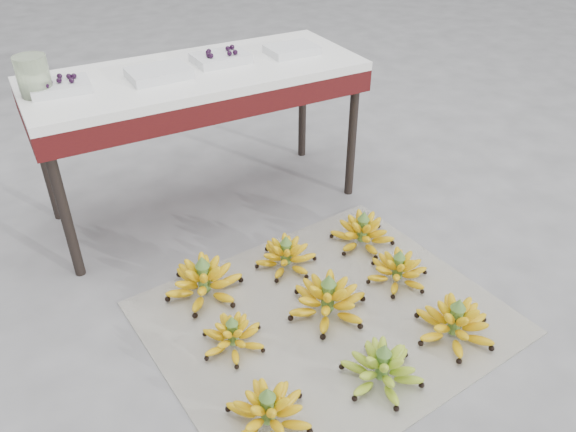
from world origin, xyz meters
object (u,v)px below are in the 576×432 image
vendor_table (198,87)px  bunch_front_center (382,368)px  bunch_front_left (268,412)px  tray_left (159,73)px  bunch_back_left (204,281)px  bunch_mid_left (233,336)px  glass_jar (33,76)px  bunch_mid_right (398,270)px  bunch_back_center (286,256)px  tray_far_left (60,86)px  tray_right (221,58)px  bunch_mid_center (328,300)px  bunch_back_right (362,233)px  newspaper_mat (326,317)px  bunch_front_right (455,323)px  tray_far_right (292,50)px

vendor_table → bunch_front_center: bearing=-85.9°
bunch_front_left → tray_left: (0.14, 1.24, 0.65)m
bunch_front_left → bunch_back_left: bunch_back_left is taller
bunch_mid_left → glass_jar: (-0.36, 0.94, 0.71)m
bunch_mid_right → tray_left: tray_left is taller
bunch_back_center → bunch_mid_left: bearing=-119.1°
vendor_table → tray_far_left: size_ratio=6.20×
bunch_front_center → tray_right: (0.04, 1.33, 0.65)m
bunch_mid_center → bunch_back_center: bunch_mid_center is taller
bunch_back_right → bunch_front_left: bearing=-141.8°
bunch_mid_right → bunch_front_center: bearing=-108.9°
newspaper_mat → bunch_back_left: size_ratio=3.60×
bunch_mid_left → bunch_back_center: bunch_back_center is taller
bunch_mid_right → tray_far_left: tray_far_left is taller
bunch_back_left → tray_left: 0.88m
bunch_back_center → vendor_table: 0.83m
bunch_front_center → glass_jar: size_ratio=2.16×
bunch_mid_left → glass_jar: size_ratio=1.79×
bunch_front_left → tray_far_left: size_ratio=1.35×
bunch_front_left → bunch_mid_left: bearing=73.9°
bunch_mid_center → bunch_back_center: bearing=105.1°
bunch_back_right → tray_far_left: bearing=147.2°
bunch_front_right → glass_jar: size_ratio=2.04×
tray_far_left → bunch_mid_left: bearing=-73.6°
bunch_back_right → tray_far_right: tray_far_right is taller
tray_left → glass_jar: size_ratio=1.63×
bunch_back_right → vendor_table: size_ratio=0.19×
bunch_front_right → bunch_mid_center: bunch_mid_center is taller
vendor_table → tray_right: 0.17m
glass_jar → bunch_back_left: bearing=-59.0°
bunch_mid_right → vendor_table: size_ratio=0.23×
bunch_front_right → tray_far_right: 1.40m
tray_left → bunch_front_left: bearing=-96.6°
bunch_front_center → tray_far_right: size_ratio=1.47×
bunch_mid_left → bunch_mid_right: bearing=-10.8°
bunch_front_center → bunch_mid_right: 0.53m
tray_left → tray_right: size_ratio=1.04×
bunch_front_left → tray_left: size_ratio=1.26×
bunch_back_right → glass_jar: (-1.12, 0.65, 0.70)m
newspaper_mat → bunch_front_left: bearing=-142.4°
newspaper_mat → bunch_back_right: bunch_back_right is taller
bunch_front_right → glass_jar: bearing=135.2°
newspaper_mat → bunch_front_center: bearing=-89.4°
bunch_back_right → tray_left: size_ratio=1.12×
tray_right → bunch_front_left: bearing=-108.9°
tray_right → tray_left: bearing=-169.3°
bunch_front_center → bunch_back_center: (0.01, 0.68, -0.00)m
bunch_mid_right → bunch_back_right: 0.28m
bunch_front_left → tray_far_left: bearing=90.7°
bunch_mid_center → tray_far_left: size_ratio=1.60×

